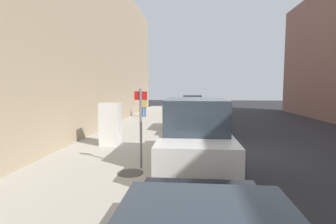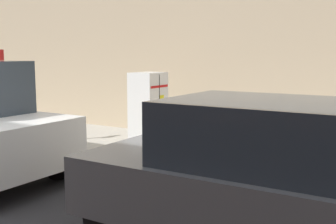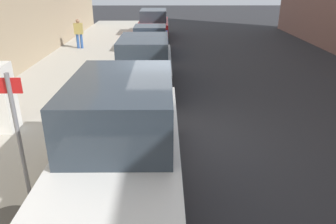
# 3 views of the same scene
# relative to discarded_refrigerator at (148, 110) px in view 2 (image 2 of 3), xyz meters

# --- Properties ---
(sidewalk_slab) EXTENTS (3.89, 44.00, 0.18)m
(sidewalk_slab) POSITION_rel_discarded_refrigerator_xyz_m (0.32, -0.38, -0.93)
(sidewalk_slab) COLOR #B2ADA0
(sidewalk_slab) RESTS_ON ground
(discarded_refrigerator) EXTENTS (0.76, 0.61, 1.68)m
(discarded_refrigerator) POSITION_rel_discarded_refrigerator_xyz_m (0.00, 0.00, 0.00)
(discarded_refrigerator) COLOR white
(discarded_refrigerator) RESTS_ON sidewalk_slab
(parked_suv_gray) EXTENTS (1.93, 4.67, 1.76)m
(parked_suv_gray) POSITION_rel_discarded_refrigerator_xyz_m (3.33, 4.05, -0.11)
(parked_suv_gray) COLOR slate
(parked_suv_gray) RESTS_ON ground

